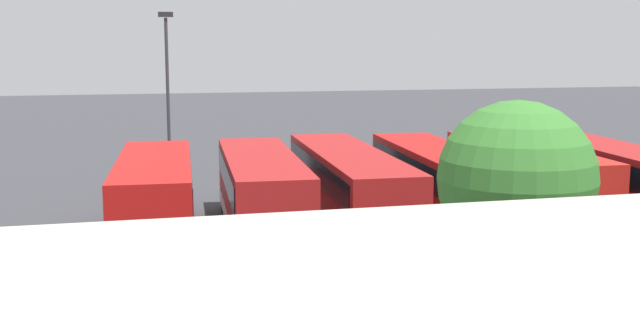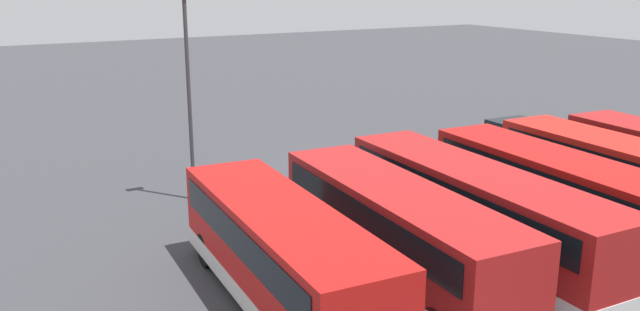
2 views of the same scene
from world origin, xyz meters
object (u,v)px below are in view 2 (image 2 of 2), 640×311
(bus_single_deck_fifth, at_px, (396,229))
(bus_single_deck_fourth, at_px, (476,208))
(car_hatchback_silver, at_px, (514,133))
(bus_single_deck_second, at_px, (621,176))
(bus_single_deck_third, at_px, (558,193))
(bus_single_deck_sixth, at_px, (282,253))
(lamp_post_tall, at_px, (188,82))

(bus_single_deck_fifth, bearing_deg, bus_single_deck_fourth, -176.14)
(car_hatchback_silver, bearing_deg, bus_single_deck_second, 65.07)
(bus_single_deck_second, height_order, bus_single_deck_third, same)
(bus_single_deck_third, bearing_deg, bus_single_deck_fifth, 0.10)
(bus_single_deck_third, distance_m, bus_single_deck_sixth, 10.83)
(bus_single_deck_fourth, distance_m, lamp_post_tall, 12.32)
(bus_single_deck_second, bearing_deg, bus_single_deck_sixth, 0.66)
(lamp_post_tall, bearing_deg, bus_single_deck_third, 133.99)
(bus_single_deck_second, xyz_separation_m, car_hatchback_silver, (-4.73, -10.19, -0.92))
(car_hatchback_silver, bearing_deg, bus_single_deck_sixth, 28.24)
(bus_single_deck_third, bearing_deg, bus_single_deck_sixth, -0.49)
(bus_single_deck_fourth, xyz_separation_m, bus_single_deck_sixth, (7.22, 0.12, -0.00))
(car_hatchback_silver, relative_size, lamp_post_tall, 0.51)
(bus_single_deck_sixth, relative_size, car_hatchback_silver, 2.34)
(bus_single_deck_sixth, xyz_separation_m, lamp_post_tall, (-0.91, -10.18, 3.31))
(bus_single_deck_fifth, relative_size, car_hatchback_silver, 2.44)
(bus_single_deck_third, distance_m, bus_single_deck_fifth, 7.02)
(bus_single_deck_fifth, bearing_deg, bus_single_deck_second, -178.54)
(bus_single_deck_third, bearing_deg, bus_single_deck_fourth, -3.45)
(bus_single_deck_second, height_order, bus_single_deck_fifth, same)
(bus_single_deck_second, relative_size, bus_single_deck_third, 0.97)
(bus_single_deck_second, bearing_deg, car_hatchback_silver, -114.93)
(bus_single_deck_third, bearing_deg, lamp_post_tall, -46.01)
(bus_single_deck_third, height_order, lamp_post_tall, lamp_post_tall)
(bus_single_deck_fifth, bearing_deg, bus_single_deck_sixth, -1.57)
(bus_single_deck_fifth, height_order, car_hatchback_silver, bus_single_deck_fifth)
(bus_single_deck_second, bearing_deg, bus_single_deck_third, 4.03)
(bus_single_deck_third, bearing_deg, bus_single_deck_second, -175.97)
(bus_single_deck_fourth, bearing_deg, car_hatchback_silver, -139.69)
(bus_single_deck_fifth, bearing_deg, bus_single_deck_third, -179.90)
(bus_single_deck_fourth, height_order, bus_single_deck_sixth, same)
(bus_single_deck_fourth, relative_size, car_hatchback_silver, 2.69)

